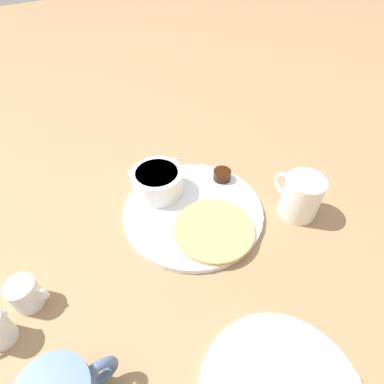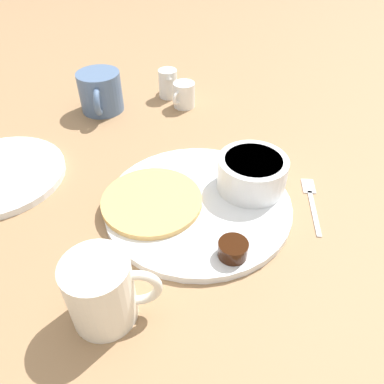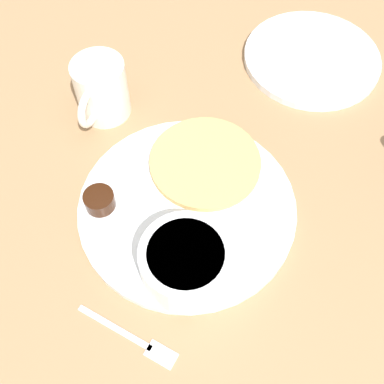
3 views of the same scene
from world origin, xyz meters
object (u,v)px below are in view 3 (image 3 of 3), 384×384
(bowl, at_px, (186,261))
(fork, at_px, (138,341))
(coffee_mug, at_px, (101,90))
(plate, at_px, (187,208))

(bowl, height_order, fork, bowl)
(bowl, distance_m, coffee_mug, 0.29)
(plate, distance_m, fork, 0.18)
(plate, bearing_deg, bowl, 19.86)
(fork, bearing_deg, bowl, 166.22)
(plate, relative_size, bowl, 2.65)
(bowl, height_order, coffee_mug, coffee_mug)
(plate, bearing_deg, fork, 2.52)
(plate, xyz_separation_m, coffee_mug, (-0.12, -0.18, 0.04))
(bowl, xyz_separation_m, fork, (0.10, -0.02, -0.04))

